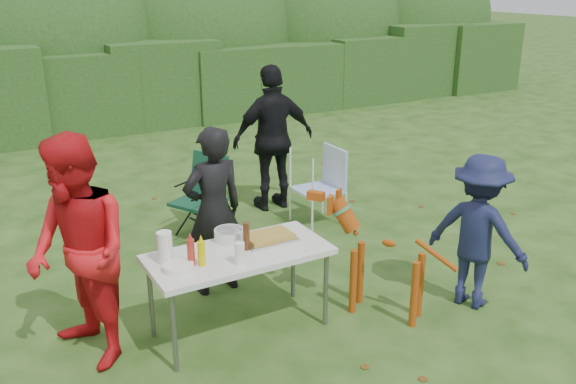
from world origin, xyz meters
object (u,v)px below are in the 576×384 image
dog (388,261)px  ketchup_bottle (191,252)px  person_cook (214,211)px  child (478,232)px  person_black_puffy (273,138)px  mustard_bottle (202,253)px  folding_table (239,258)px  camping_chair (198,197)px  person_red_jacket (79,254)px  lawn_chair (318,187)px  beer_bottle (246,236)px  paper_towel_roll (165,247)px

dog → ketchup_bottle: dog is taller
person_cook → child: person_cook is taller
person_black_puffy → mustard_bottle: (-2.01, -2.55, -0.09)m
folding_table → camping_chair: 2.14m
person_red_jacket → ketchup_bottle: (0.78, -0.27, -0.06)m
person_cook → person_red_jacket: 1.43m
child → lawn_chair: 2.37m
dog → mustard_bottle: 1.66m
person_red_jacket → child: (3.28, -0.85, -0.20)m
folding_table → beer_bottle: bearing=6.2°
person_red_jacket → beer_bottle: size_ratio=7.60×
folding_table → camping_chair: camping_chair is taller
paper_towel_roll → beer_bottle: bearing=-8.3°
person_cook → camping_chair: person_cook is taller
camping_chair → lawn_chair: 1.45m
folding_table → beer_bottle: beer_bottle is taller
ketchup_bottle → person_red_jacket: bearing=161.3°
person_black_puffy → camping_chair: bearing=21.6°
person_cook → mustard_bottle: bearing=58.9°
person_red_jacket → camping_chair: person_red_jacket is taller
folding_table → ketchup_bottle: 0.46m
mustard_bottle → ketchup_bottle: bearing=151.1°
person_cook → ketchup_bottle: 0.97m
person_black_puffy → mustard_bottle: person_black_puffy is taller
ketchup_bottle → mustard_bottle: bearing=-28.9°
person_cook → mustard_bottle: 0.97m
folding_table → paper_towel_roll: bearing=169.9°
lawn_chair → child: bearing=95.5°
paper_towel_roll → child: bearing=-15.4°
person_cook → beer_bottle: size_ratio=6.76×
ketchup_bottle → lawn_chair: bearing=37.6°
person_red_jacket → lawn_chair: size_ratio=1.92×
camping_chair → beer_bottle: 2.14m
mustard_bottle → ketchup_bottle: (-0.07, 0.04, 0.01)m
folding_table → child: 2.16m
person_red_jacket → dog: size_ratio=1.65×
person_cook → person_black_puffy: 2.30m
lawn_chair → person_cook: bearing=28.6°
folding_table → paper_towel_roll: size_ratio=5.77×
person_cook → person_black_puffy: size_ratio=0.87×
person_black_puffy → dog: size_ratio=1.68×
paper_towel_roll → person_black_puffy: bearing=46.5°
camping_chair → mustard_bottle: size_ratio=4.76×
person_red_jacket → person_cook: bearing=98.5°
person_red_jacket → paper_towel_roll: 0.64m
folding_table → person_red_jacket: 1.25m
person_cook → ketchup_bottle: size_ratio=7.37×
folding_table → person_black_puffy: size_ratio=0.81×
child → person_cook: bearing=31.1°
camping_chair → paper_towel_roll: (-1.04, -1.97, 0.39)m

